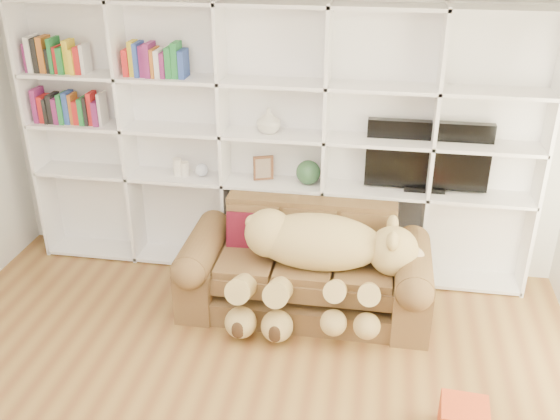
# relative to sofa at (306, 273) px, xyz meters

# --- Properties ---
(wall_back) EXTENTS (5.00, 0.02, 2.70)m
(wall_back) POSITION_rel_sofa_xyz_m (-0.36, 0.79, 1.03)
(wall_back) COLOR silver
(wall_back) RESTS_ON floor
(bookshelf) EXTENTS (4.43, 0.35, 2.40)m
(bookshelf) POSITION_rel_sofa_xyz_m (-0.60, 0.65, 0.99)
(bookshelf) COLOR white
(bookshelf) RESTS_ON floor
(sofa) EXTENTS (2.01, 0.87, 0.85)m
(sofa) POSITION_rel_sofa_xyz_m (0.00, 0.00, 0.00)
(sofa) COLOR brown
(sofa) RESTS_ON floor
(teddy_bear) EXTENTS (1.51, 0.83, 0.87)m
(teddy_bear) POSITION_rel_sofa_xyz_m (0.11, -0.17, 0.27)
(teddy_bear) COLOR tan
(teddy_bear) RESTS_ON sofa
(throw_pillow) EXTENTS (0.34, 0.20, 0.35)m
(throw_pillow) POSITION_rel_sofa_xyz_m (-0.52, 0.14, 0.27)
(throw_pillow) COLOR maroon
(throw_pillow) RESTS_ON sofa
(tv) EXTENTS (1.02, 0.18, 0.61)m
(tv) POSITION_rel_sofa_xyz_m (0.93, 0.64, 0.84)
(tv) COLOR black
(tv) RESTS_ON bookshelf
(picture_frame) EXTENTS (0.18, 0.09, 0.22)m
(picture_frame) POSITION_rel_sofa_xyz_m (-0.46, 0.59, 0.67)
(picture_frame) COLOR brown
(picture_frame) RESTS_ON bookshelf
(green_vase) EXTENTS (0.21, 0.21, 0.21)m
(green_vase) POSITION_rel_sofa_xyz_m (-0.07, 0.59, 0.65)
(green_vase) COLOR #2D5933
(green_vase) RESTS_ON bookshelf
(figurine_tall) EXTENTS (0.11, 0.11, 0.16)m
(figurine_tall) POSITION_rel_sofa_xyz_m (-1.25, 0.59, 0.63)
(figurine_tall) COLOR white
(figurine_tall) RESTS_ON bookshelf
(figurine_short) EXTENTS (0.09, 0.09, 0.13)m
(figurine_short) POSITION_rel_sofa_xyz_m (-1.18, 0.59, 0.61)
(figurine_short) COLOR white
(figurine_short) RESTS_ON bookshelf
(snow_globe) EXTENTS (0.12, 0.12, 0.12)m
(snow_globe) POSITION_rel_sofa_xyz_m (-1.03, 0.59, 0.61)
(snow_globe) COLOR silver
(snow_globe) RESTS_ON bookshelf
(shelf_vase) EXTENTS (0.25, 0.25, 0.21)m
(shelf_vase) POSITION_rel_sofa_xyz_m (-0.41, 0.59, 1.10)
(shelf_vase) COLOR beige
(shelf_vase) RESTS_ON bookshelf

